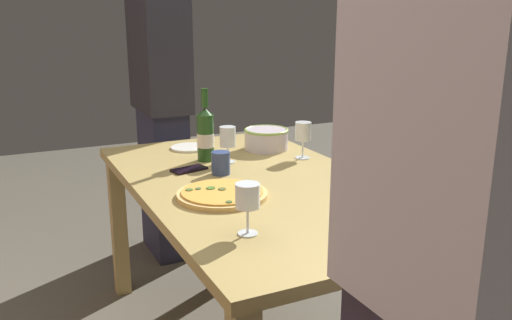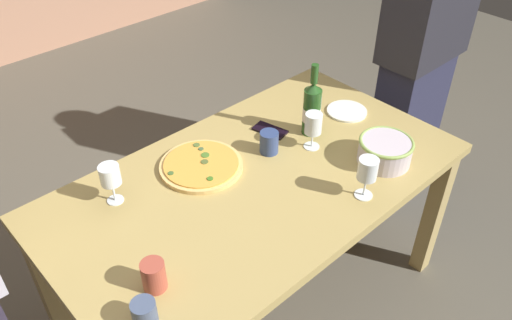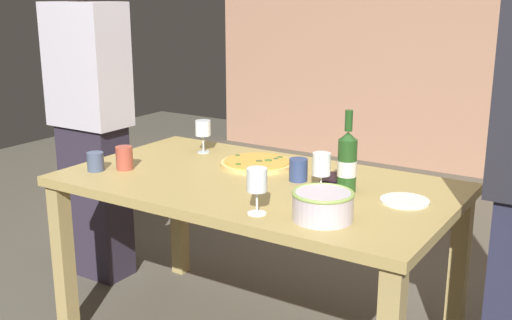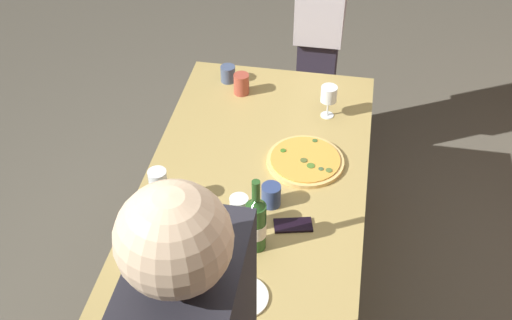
# 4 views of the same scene
# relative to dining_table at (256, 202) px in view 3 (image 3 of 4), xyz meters

# --- Properties ---
(dining_table) EXTENTS (1.60, 0.90, 0.75)m
(dining_table) POSITION_rel_dining_table_xyz_m (0.00, 0.00, 0.00)
(dining_table) COLOR tan
(dining_table) RESTS_ON ground
(brick_wall_back) EXTENTS (4.71, 0.16, 2.86)m
(brick_wall_back) POSITION_rel_dining_table_xyz_m (0.00, 3.20, 0.77)
(brick_wall_back) COLOR tan
(brick_wall_back) RESTS_ON ground
(pizza) EXTENTS (0.32, 0.32, 0.03)m
(pizza) POSITION_rel_dining_table_xyz_m (-0.11, 0.19, 0.10)
(pizza) COLOR #E5B869
(pizza) RESTS_ON dining_table
(serving_bowl) EXTENTS (0.21, 0.21, 0.10)m
(serving_bowl) POSITION_rel_dining_table_xyz_m (0.44, -0.27, 0.15)
(serving_bowl) COLOR silver
(serving_bowl) RESTS_ON dining_table
(wine_bottle) EXTENTS (0.07, 0.07, 0.32)m
(wine_bottle) POSITION_rel_dining_table_xyz_m (0.37, 0.07, 0.21)
(wine_bottle) COLOR #234C1C
(wine_bottle) RESTS_ON dining_table
(wine_glass_near_pizza) EXTENTS (0.07, 0.07, 0.16)m
(wine_glass_near_pizza) POSITION_rel_dining_table_xyz_m (0.30, -0.01, 0.20)
(wine_glass_near_pizza) COLOR white
(wine_glass_near_pizza) RESTS_ON dining_table
(wine_glass_by_bottle) EXTENTS (0.07, 0.07, 0.16)m
(wine_glass_by_bottle) POSITION_rel_dining_table_xyz_m (-0.46, 0.25, 0.20)
(wine_glass_by_bottle) COLOR white
(wine_glass_by_bottle) RESTS_ON dining_table
(wine_glass_far_left) EXTENTS (0.07, 0.07, 0.16)m
(wine_glass_far_left) POSITION_rel_dining_table_xyz_m (0.22, -0.34, 0.21)
(wine_glass_far_left) COLOR white
(wine_glass_far_left) RESTS_ON dining_table
(cup_amber) EXTENTS (0.07, 0.07, 0.08)m
(cup_amber) POSITION_rel_dining_table_xyz_m (-0.66, -0.25, 0.13)
(cup_amber) COLOR #445271
(cup_amber) RESTS_ON dining_table
(cup_ceramic) EXTENTS (0.08, 0.08, 0.09)m
(cup_ceramic) POSITION_rel_dining_table_xyz_m (0.15, 0.09, 0.14)
(cup_ceramic) COLOR navy
(cup_ceramic) RESTS_ON dining_table
(cup_spare) EXTENTS (0.07, 0.07, 0.10)m
(cup_spare) POSITION_rel_dining_table_xyz_m (-0.57, -0.17, 0.14)
(cup_spare) COLOR #A94736
(cup_spare) RESTS_ON dining_table
(side_plate) EXTENTS (0.18, 0.18, 0.01)m
(side_plate) POSITION_rel_dining_table_xyz_m (0.61, 0.06, 0.10)
(side_plate) COLOR white
(side_plate) RESTS_ON dining_table
(cell_phone) EXTENTS (0.10, 0.16, 0.01)m
(cell_phone) POSITION_rel_dining_table_xyz_m (0.25, 0.19, 0.10)
(cell_phone) COLOR black
(cell_phone) RESTS_ON dining_table
(person_host) EXTENTS (0.40, 0.24, 1.68)m
(person_host) POSITION_rel_dining_table_xyz_m (-1.11, 0.15, 0.20)
(person_host) COLOR #2E2737
(person_host) RESTS_ON ground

